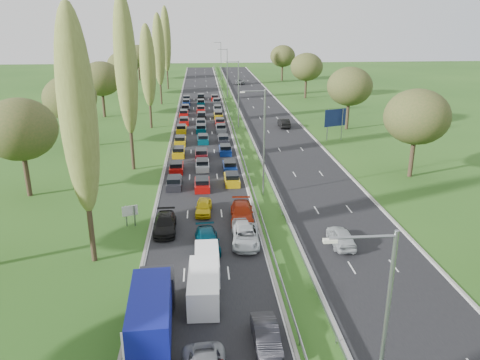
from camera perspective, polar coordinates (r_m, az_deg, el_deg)
name	(u,v)px	position (r m, az deg, el deg)	size (l,w,h in m)	color
ground	(238,125)	(88.87, -0.29, 6.72)	(260.00, 260.00, 0.00)	#224A17
near_carriageway	(202,123)	(91.05, -4.68, 6.96)	(10.50, 215.00, 0.04)	black
far_carriageway	(271,122)	(92.05, 3.82, 7.11)	(10.50, 215.00, 0.04)	black
central_reservation	(237,119)	(91.19, -0.41, 7.39)	(2.36, 215.00, 0.32)	gray
lamp_columns	(238,95)	(85.80, -0.19, 10.35)	(0.18, 140.18, 12.00)	gray
poplar_row	(140,64)	(75.55, -12.10, 13.62)	(2.80, 127.80, 22.44)	#2D2116
woodland_left	(64,102)	(72.80, -20.68, 8.89)	(8.00, 166.00, 11.10)	#2D2116
woodland_right	(366,94)	(78.60, 15.06, 10.13)	(8.00, 153.00, 11.10)	#2D2116
traffic_queue_fill	(202,126)	(86.06, -4.70, 6.54)	(8.98, 68.80, 0.80)	black
near_car_3	(165,224)	(44.83, -9.12, -5.29)	(2.07, 5.08, 1.48)	black
near_car_7	(207,240)	(41.29, -4.00, -7.34)	(2.01, 4.94, 1.43)	#043548
near_car_8	(204,207)	(48.37, -4.46, -3.29)	(1.62, 4.02, 1.37)	gold
near_car_9	(266,336)	(30.16, 3.21, -18.44)	(1.52, 4.35, 1.43)	black
near_car_10	(246,236)	(41.87, 0.72, -6.90)	(2.38, 5.16, 1.43)	#ACB3B6
near_car_11	(242,213)	(46.54, 0.22, -4.02)	(2.23, 5.47, 1.59)	#9E2309
near_car_12	(243,231)	(42.87, 0.40, -6.19)	(1.78, 4.43, 1.51)	silver
far_car_0	(341,237)	(42.62, 12.22, -6.78)	(1.84, 4.58, 1.56)	#A6ACAF
far_car_1	(284,123)	(87.21, 5.38, 6.95)	(1.70, 4.87, 1.61)	black
far_car_2	(240,81)	(145.85, -0.02, 11.94)	(2.66, 5.78, 1.61)	slate
blue_lorry	(152,312)	(30.59, -10.64, -15.49)	(2.40, 8.62, 3.64)	black
white_van_front	(207,262)	(37.35, -4.05, -9.96)	(1.86, 4.73, 1.90)	white
white_van_rear	(204,285)	(34.19, -4.44, -12.66)	(2.16, 5.50, 2.21)	white
info_sign	(130,213)	(46.32, -13.25, -3.92)	(1.46, 0.56, 2.10)	gray
direction_sign	(335,119)	(78.16, 11.53, 7.28)	(3.81, 1.42, 5.20)	gray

